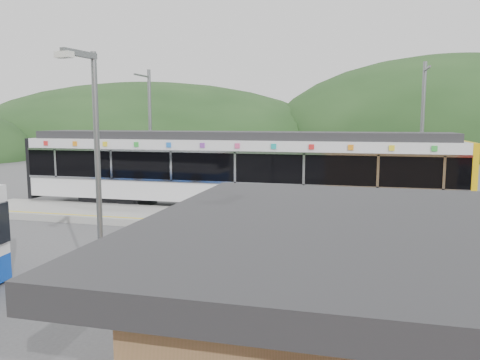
# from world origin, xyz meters

# --- Properties ---
(ground) EXTENTS (120.00, 120.00, 0.00)m
(ground) POSITION_xyz_m (0.00, 0.00, 0.00)
(ground) COLOR #4C4C4F
(ground) RESTS_ON ground
(hills) EXTENTS (146.00, 149.00, 26.00)m
(hills) POSITION_xyz_m (6.19, 5.29, 0.00)
(hills) COLOR #1E3D19
(hills) RESTS_ON ground
(platform) EXTENTS (26.00, 3.20, 0.30)m
(platform) POSITION_xyz_m (0.00, 3.30, 0.15)
(platform) COLOR #9E9E99
(platform) RESTS_ON ground
(yellow_line) EXTENTS (26.00, 0.10, 0.01)m
(yellow_line) POSITION_xyz_m (0.00, 2.00, 0.30)
(yellow_line) COLOR yellow
(yellow_line) RESTS_ON platform
(train) EXTENTS (20.44, 3.01, 3.74)m
(train) POSITION_xyz_m (-1.58, 6.00, 2.06)
(train) COLOR black
(train) RESTS_ON ground
(catenary_mast_west) EXTENTS (0.18, 1.80, 7.00)m
(catenary_mast_west) POSITION_xyz_m (-7.00, 8.56, 3.65)
(catenary_mast_west) COLOR slate
(catenary_mast_west) RESTS_ON ground
(catenary_mast_east) EXTENTS (0.18, 1.80, 7.00)m
(catenary_mast_east) POSITION_xyz_m (7.00, 8.56, 3.65)
(catenary_mast_east) COLOR slate
(catenary_mast_east) RESTS_ON ground
(lamp_post) EXTENTS (0.37, 1.03, 5.71)m
(lamp_post) POSITION_xyz_m (-1.34, -6.27, 3.42)
(lamp_post) COLOR slate
(lamp_post) RESTS_ON ground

